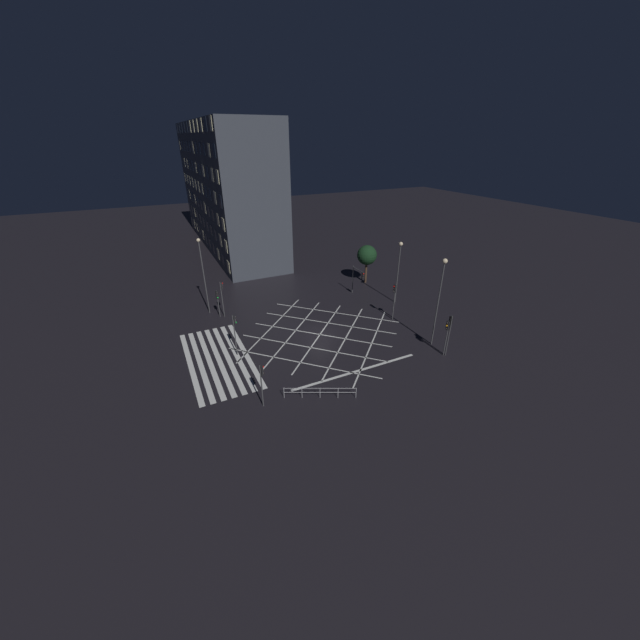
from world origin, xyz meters
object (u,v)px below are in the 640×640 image
(street_lamp_east, at_px, (203,267))
(traffic_light_ne_main, at_px, (450,327))
(traffic_light_median_south, at_px, (235,327))
(traffic_light_ne_cross, at_px, (447,331))
(street_lamp_west, at_px, (441,288))
(traffic_light_nw_main, at_px, (358,276))
(traffic_light_sw_cross, at_px, (222,292))
(traffic_light_se_cross, at_px, (262,377))
(traffic_light_sw_main, at_px, (218,299))
(traffic_light_median_north, at_px, (394,295))
(street_tree_near, at_px, (367,255))
(street_lamp_far, at_px, (399,261))

(street_lamp_east, bearing_deg, traffic_light_ne_main, 43.93)
(traffic_light_median_south, height_order, traffic_light_ne_cross, traffic_light_median_south)
(traffic_light_ne_cross, height_order, street_lamp_west, street_lamp_west)
(traffic_light_nw_main, height_order, street_lamp_west, street_lamp_west)
(traffic_light_sw_cross, relative_size, traffic_light_nw_main, 1.15)
(traffic_light_sw_cross, height_order, traffic_light_se_cross, traffic_light_sw_cross)
(traffic_light_sw_main, xyz_separation_m, street_lamp_east, (-1.83, -0.95, 3.56))
(traffic_light_sw_cross, distance_m, traffic_light_sw_main, 0.98)
(traffic_light_se_cross, bearing_deg, traffic_light_nw_main, 40.69)
(traffic_light_se_cross, bearing_deg, traffic_light_median_south, 89.98)
(traffic_light_median_south, xyz_separation_m, traffic_light_sw_main, (-9.45, 0.18, -0.72))
(traffic_light_sw_cross, distance_m, traffic_light_median_north, 20.57)
(traffic_light_ne_main, distance_m, traffic_light_se_cross, 19.04)
(traffic_light_median_south, xyz_separation_m, street_tree_near, (-11.68, 22.74, 1.04))
(traffic_light_median_south, relative_size, traffic_light_median_north, 0.99)
(street_lamp_east, height_order, street_tree_near, street_lamp_east)
(traffic_light_ne_main, distance_m, street_lamp_far, 13.56)
(traffic_light_nw_main, distance_m, street_lamp_east, 20.21)
(traffic_light_sw_main, relative_size, street_lamp_east, 0.36)
(traffic_light_ne_cross, bearing_deg, street_lamp_east, -46.40)
(traffic_light_median_south, bearing_deg, traffic_light_ne_main, -25.98)
(traffic_light_sw_cross, distance_m, street_tree_near, 22.13)
(traffic_light_sw_cross, bearing_deg, traffic_light_sw_main, 167.49)
(traffic_light_ne_main, height_order, traffic_light_nw_main, traffic_light_ne_main)
(traffic_light_sw_cross, distance_m, street_lamp_far, 22.45)
(traffic_light_median_south, height_order, traffic_light_median_north, traffic_light_median_north)
(traffic_light_se_cross, relative_size, street_lamp_east, 0.42)
(traffic_light_sw_cross, distance_m, traffic_light_nw_main, 18.17)
(traffic_light_median_south, relative_size, street_tree_near, 0.78)
(traffic_light_nw_main, relative_size, street_tree_near, 0.70)
(traffic_light_ne_cross, bearing_deg, traffic_light_ne_main, 173.71)
(street_lamp_far, xyz_separation_m, street_tree_near, (-8.05, 0.40, -1.51))
(traffic_light_sw_cross, bearing_deg, traffic_light_nw_main, -5.51)
(traffic_light_median_south, bearing_deg, street_lamp_east, 93.90)
(traffic_light_nw_main, relative_size, street_lamp_east, 0.42)
(traffic_light_median_south, height_order, street_lamp_west, street_lamp_west)
(traffic_light_median_north, xyz_separation_m, street_lamp_east, (-11.67, -19.68, 2.80))
(traffic_light_median_north, xyz_separation_m, street_tree_near, (-12.07, 3.84, 1.01))
(street_lamp_far, bearing_deg, traffic_light_nw_main, -138.52)
(street_lamp_east, xyz_separation_m, street_lamp_west, (18.28, 20.04, 0.49))
(traffic_light_se_cross, distance_m, street_lamp_far, 25.65)
(traffic_light_ne_main, height_order, traffic_light_sw_cross, traffic_light_sw_cross)
(traffic_light_median_north, bearing_deg, street_lamp_far, -130.50)
(traffic_light_se_cross, bearing_deg, street_lamp_west, 4.85)
(traffic_light_ne_cross, relative_size, street_lamp_east, 0.42)
(traffic_light_median_south, distance_m, street_lamp_west, 20.77)
(traffic_light_nw_main, relative_size, street_lamp_west, 0.42)
(street_lamp_west, bearing_deg, street_lamp_east, -132.38)
(traffic_light_median_south, xyz_separation_m, traffic_light_median_north, (0.39, 18.91, 0.03))
(street_lamp_west, distance_m, street_tree_near, 19.14)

